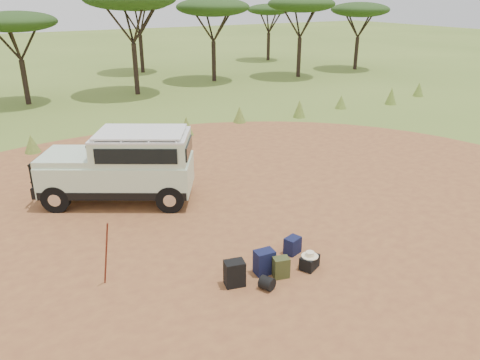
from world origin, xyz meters
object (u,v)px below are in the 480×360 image
safari_vehicle (123,168)px  hard_case (309,262)px  backpack_black (235,273)px  backpack_olive (281,267)px  duffel_navy (293,245)px  walking_staff (106,254)px  backpack_navy (264,262)px

safari_vehicle → hard_case: bearing=-36.2°
backpack_black → backpack_olive: bearing=-0.4°
backpack_black → duffel_navy: 1.85m
safari_vehicle → hard_case: size_ratio=10.66×
backpack_olive → hard_case: (0.74, -0.04, -0.08)m
walking_staff → hard_case: size_ratio=3.50×
safari_vehicle → duffel_navy: 5.50m
backpack_olive → hard_case: backpack_olive is taller
backpack_navy → hard_case: size_ratio=1.28×
hard_case → backpack_black: bearing=146.2°
backpack_black → backpack_olive: 1.03m
backpack_black → backpack_olive: size_ratio=1.20×
safari_vehicle → backpack_olive: (1.67, -5.52, -0.78)m
safari_vehicle → backpack_black: 5.38m
duffel_navy → hard_case: bearing=-112.6°
backpack_navy → duffel_navy: 1.08m
walking_staff → backpack_olive: (3.25, -1.54, -0.50)m
backpack_olive → duffel_navy: (0.79, 0.67, -0.03)m
backpack_olive → backpack_black: bearing=-178.3°
duffel_navy → backpack_olive: bearing=-157.8°
safari_vehicle → hard_case: safari_vehicle is taller
safari_vehicle → backpack_olive: 5.82m
backpack_black → backpack_navy: size_ratio=1.03×
safari_vehicle → walking_staff: safari_vehicle is taller
safari_vehicle → hard_case: 6.12m
walking_staff → backpack_navy: size_ratio=2.74×
duffel_navy → hard_case: size_ratio=0.95×
safari_vehicle → backpack_navy: bearing=-44.2°
walking_staff → backpack_olive: 3.63m
walking_staff → backpack_navy: 3.30m
duffel_navy → safari_vehicle: bearing=98.8°
safari_vehicle → backpack_olive: bearing=-42.8°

